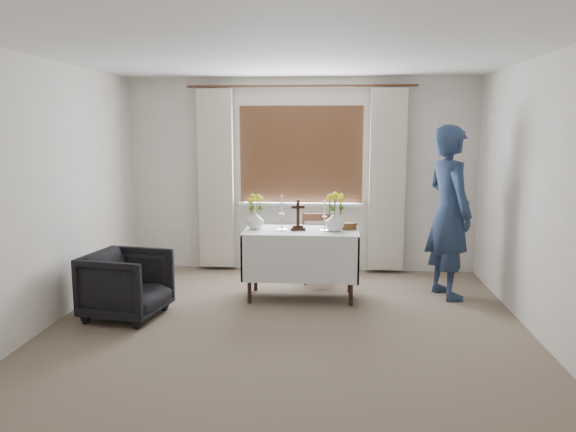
% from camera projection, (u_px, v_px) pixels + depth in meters
% --- Properties ---
extents(ground, '(5.00, 5.00, 0.00)m').
position_uv_depth(ground, '(284.00, 338.00, 5.02)').
color(ground, '#806A58').
rests_on(ground, ground).
extents(altar_table, '(1.24, 0.64, 0.76)m').
position_uv_depth(altar_table, '(301.00, 264.00, 6.16)').
color(altar_table, white).
rests_on(altar_table, ground).
extents(wooden_chair, '(0.43, 0.43, 0.82)m').
position_uv_depth(wooden_chair, '(318.00, 248.00, 6.82)').
color(wooden_chair, '#4F2F1B').
rests_on(wooden_chair, ground).
extents(armchair, '(0.84, 0.82, 0.66)m').
position_uv_depth(armchair, '(127.00, 285.00, 5.54)').
color(armchair, black).
rests_on(armchair, ground).
extents(person, '(0.66, 0.81, 1.90)m').
position_uv_depth(person, '(449.00, 212.00, 6.13)').
color(person, navy).
rests_on(person, ground).
extents(radiator, '(1.10, 0.10, 0.60)m').
position_uv_depth(radiator, '(300.00, 248.00, 7.36)').
color(radiator, white).
rests_on(radiator, ground).
extents(wooden_cross, '(0.17, 0.13, 0.34)m').
position_uv_depth(wooden_cross, '(298.00, 215.00, 6.08)').
color(wooden_cross, black).
rests_on(wooden_cross, altar_table).
extents(candlestick_left, '(0.13, 0.13, 0.38)m').
position_uv_depth(candlestick_left, '(282.00, 213.00, 6.05)').
color(candlestick_left, white).
rests_on(candlestick_left, altar_table).
extents(candlestick_right, '(0.13, 0.13, 0.33)m').
position_uv_depth(candlestick_right, '(324.00, 216.00, 6.02)').
color(candlestick_right, white).
rests_on(candlestick_right, altar_table).
extents(flower_vase_left, '(0.19, 0.19, 0.20)m').
position_uv_depth(flower_vase_left, '(255.00, 220.00, 6.17)').
color(flower_vase_left, white).
rests_on(flower_vase_left, altar_table).
extents(flower_vase_right, '(0.24, 0.24, 0.22)m').
position_uv_depth(flower_vase_right, '(335.00, 221.00, 6.02)').
color(flower_vase_right, white).
rests_on(flower_vase_right, altar_table).
extents(wicker_basket, '(0.22, 0.22, 0.08)m').
position_uv_depth(wicker_basket, '(348.00, 226.00, 6.16)').
color(wicker_basket, brown).
rests_on(wicker_basket, altar_table).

